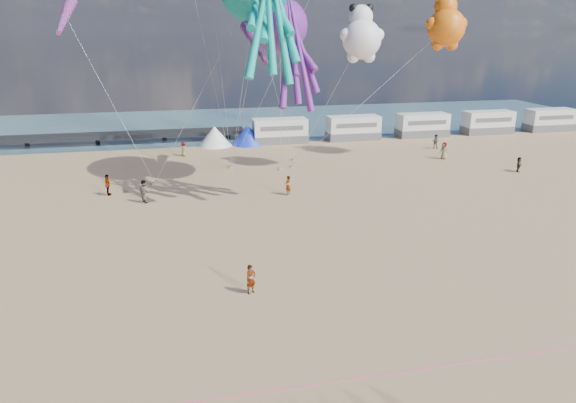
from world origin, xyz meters
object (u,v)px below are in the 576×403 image
object	(u,v)px
tent_blue	(248,135)
sandbag_d	(294,159)
motorhome_1	(353,128)
kite_teddy_orange	(446,28)
beachgoer_5	(288,185)
sandbag_c	(293,166)
beachgoer_7	(144,191)
kite_octopus_purple	(280,26)
standing_person	(251,279)
motorhome_4	(550,120)
beachgoer_4	(519,164)
sandbag_b	(281,169)
windsock_right	(255,43)
tent_white	(215,136)
motorhome_2	(422,125)
beachgoer_3	(108,185)
beachgoer_1	(435,141)
motorhome_0	(280,131)
motorhome_3	(488,122)
beachgoer_6	(183,149)
sandbag_e	(232,167)
sandbag_a	(155,184)
windsock_left	(65,16)
kite_panda	(362,39)
beachgoer_0	(444,151)
windsock_mid	(260,34)

from	to	relation	value
tent_blue	sandbag_d	xyz separation A→B (m)	(3.79, -8.98, -1.09)
motorhome_1	kite_teddy_orange	size ratio (longest dim) A/B	1.03
beachgoer_5	sandbag_c	bearing A→B (deg)	-150.25
beachgoer_7	sandbag_d	world-z (taller)	beachgoer_7
motorhome_1	kite_teddy_orange	xyz separation A→B (m)	(5.16, -11.83, 12.02)
kite_octopus_purple	standing_person	bearing A→B (deg)	-124.81
motorhome_4	beachgoer_4	world-z (taller)	motorhome_4
sandbag_c	beachgoer_7	bearing A→B (deg)	-149.90
tent_blue	sandbag_b	size ratio (longest dim) A/B	8.00
windsock_right	tent_white	bearing A→B (deg)	85.90
motorhome_2	tent_white	size ratio (longest dim) A/B	1.65
tent_blue	beachgoer_3	size ratio (longest dim) A/B	2.20
beachgoer_4	tent_blue	bearing A→B (deg)	80.27
motorhome_2	beachgoer_5	distance (m)	30.60
kite_teddy_orange	sandbag_d	bearing A→B (deg)	-169.57
beachgoer_1	beachgoer_3	size ratio (longest dim) A/B	0.92
motorhome_0	motorhome_3	size ratio (longest dim) A/B	1.00
beachgoer_6	beachgoer_7	world-z (taller)	beachgoer_7
motorhome_0	beachgoer_5	size ratio (longest dim) A/B	3.92
motorhome_2	sandbag_e	xyz separation A→B (m)	(-26.18, -10.69, -1.39)
beachgoer_6	sandbag_a	distance (m)	11.17
sandbag_e	windsock_left	size ratio (longest dim) A/B	0.06
beachgoer_7	windsock_right	distance (m)	14.70
motorhome_0	motorhome_4	distance (m)	38.00
kite_octopus_purple	kite_panda	bearing A→B (deg)	-4.85
sandbag_b	motorhome_1	bearing A→B (deg)	46.54
motorhome_0	beachgoer_0	distance (m)	19.72
motorhome_0	sandbag_c	size ratio (longest dim) A/B	13.20
beachgoer_7	windsock_mid	distance (m)	17.51
tent_blue	motorhome_2	bearing A→B (deg)	0.00
standing_person	windsock_right	size ratio (longest dim) A/B	0.30
beachgoer_3	beachgoer_5	size ratio (longest dim) A/B	1.08
motorhome_3	kite_panda	world-z (taller)	kite_panda
beachgoer_3	windsock_mid	bearing A→B (deg)	-74.68
standing_person	beachgoer_7	size ratio (longest dim) A/B	0.87
kite_teddy_orange	sandbag_c	bearing A→B (deg)	-158.65
beachgoer_1	windsock_mid	bearing A→B (deg)	52.77
kite_octopus_purple	windsock_left	xyz separation A→B (m)	(-17.53, 4.46, 0.78)
motorhome_1	beachgoer_1	xyz separation A→B (m)	(7.78, -6.94, -0.67)
beachgoer_0	beachgoer_3	xyz separation A→B (m)	(-34.14, -5.70, -0.01)
standing_person	sandbag_b	size ratio (longest dim) A/B	3.27
kite_panda	beachgoer_7	bearing A→B (deg)	-175.57
kite_panda	motorhome_4	bearing A→B (deg)	14.16
motorhome_0	windsock_mid	bearing A→B (deg)	-108.37
sandbag_a	kite_panda	bearing A→B (deg)	0.81
kite_teddy_orange	windsock_left	xyz separation A→B (m)	(-35.56, -0.72, 0.93)
sandbag_d	windsock_mid	bearing A→B (deg)	-133.59
motorhome_3	tent_white	size ratio (longest dim) A/B	1.65
motorhome_0	kite_teddy_orange	bearing A→B (deg)	-38.89
standing_person	kite_teddy_orange	world-z (taller)	kite_teddy_orange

